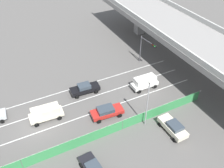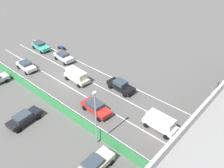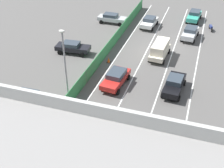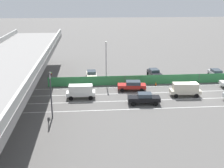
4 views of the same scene
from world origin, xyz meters
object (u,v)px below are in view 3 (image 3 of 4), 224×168
Objects in this scene: car_van_cream at (160,49)px; street_lamp at (65,59)px; parked_sedan_dark at (73,47)px; traffic_cone at (109,60)px; parked_wagon_silver at (112,18)px; car_sedan_black at (174,84)px; car_van_white at (120,131)px; car_sedan_red at (116,78)px; traffic_light at (189,158)px; parked_sedan_cream at (30,100)px; motorcycle at (211,27)px; car_taxi_teal at (194,15)px; car_hatchback_white at (149,22)px; car_sedan_silver at (190,32)px.

car_van_cream is 0.63× the size of street_lamp.
parked_sedan_dark reaches higher than traffic_cone.
car_sedan_black is at bearing 127.30° from parked_wagon_silver.
parked_wagon_silver is 1.00× the size of parked_sedan_dark.
parked_wagon_silver reaches higher than parked_sedan_dark.
street_lamp is (6.84, -4.32, 3.36)m from car_van_white.
car_sedan_red is 1.00× the size of car_van_cream.
traffic_cone is at bearing -56.25° from traffic_light.
traffic_cone is at bearing 106.65° from parked_wagon_silver.
car_van_cream is at bearing -150.63° from traffic_cone.
parked_sedan_cream is at bearing -10.72° from car_van_white.
parked_sedan_cream reaches higher than motorcycle.
car_van_white reaches higher than car_sedan_red.
traffic_light is (-2.33, 34.24, 2.88)m from car_taxi_teal.
street_lamp is at bearing -32.70° from traffic_light.
car_sedan_red is 17.27m from car_hatchback_white.
car_sedan_black is 6.78× the size of traffic_cone.
parked_sedan_cream reaches higher than car_taxi_teal.
street_lamp is at bearing 96.12° from parked_wagon_silver.
street_lamp is at bearing -32.30° from car_van_white.
car_sedan_black is (0.11, 21.45, -0.01)m from car_taxi_teal.
car_hatchback_white is (3.40, -9.51, -0.31)m from car_van_cream.
parked_sedan_dark is 11.94m from parked_sedan_cream.
traffic_light is (-2.44, 12.78, 2.89)m from car_sedan_black.
parked_wagon_silver is 12.97m from traffic_cone.
car_sedan_red reaches higher than parked_wagon_silver.
traffic_light is at bearing 105.03° from car_van_cream.
car_van_cream is at bearing -121.56° from street_lamp.
traffic_cone is (-1.47, -8.50, -4.23)m from street_lamp.
car_sedan_black is 18.46m from motorcycle.
parked_sedan_dark is 0.61× the size of street_lamp.
car_hatchback_white is 21.90m from street_lamp.
traffic_light is (-14.76, 28.95, 2.91)m from parked_wagon_silver.
street_lamp is (-2.24, 20.92, 3.67)m from parked_wagon_silver.
traffic_cone is (5.37, -12.83, -0.86)m from car_van_white.
car_sedan_red is 2.50× the size of motorcycle.
car_van_cream reaches higher than car_sedan_black.
parked_wagon_silver is (9.08, -25.24, -0.31)m from car_van_white.
parked_sedan_dark is 10.80m from street_lamp.
car_van_cream is 14.18m from street_lamp.
parked_wagon_silver is at bearing -97.77° from parked_sedan_dark.
parked_wagon_silver is at bearing -52.70° from car_sedan_black.
car_hatchback_white reaches higher than parked_wagon_silver.
car_taxi_teal is 2.46× the size of motorcycle.
parked_wagon_silver is at bearing 7.65° from motorcycle.
parked_sedan_dark is (13.89, -4.66, -0.04)m from car_sedan_black.
car_sedan_red reaches higher than traffic_cone.
car_taxi_teal is 1.06× the size of car_hatchback_white.
car_sedan_silver is 1.04× the size of car_van_white.
car_sedan_red is 8.46m from car_van_cream.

